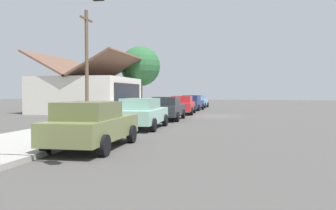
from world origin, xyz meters
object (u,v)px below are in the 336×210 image
Objects in this scene: car_charcoal at (168,108)px; shade_tree at (140,66)px; car_seafoam at (142,113)px; car_navy at (192,103)px; traffic_light_main at (34,23)px; utility_pole_wooden at (87,63)px; car_olive at (93,125)px; car_cherry at (182,105)px; fire_hydrant_red at (172,107)px; car_skyblue at (199,101)px.

shade_tree is at bearing 21.71° from car_charcoal.
car_seafoam is 18.79m from car_navy.
traffic_light_main is 0.69× the size of utility_pole_wooden.
car_charcoal is 0.69× the size of shade_tree.
car_olive and car_seafoam have the same top height.
car_cherry is (18.79, -0.01, 0.00)m from car_olive.
shade_tree is 7.82m from fire_hydrant_red.
car_charcoal is 13.00m from car_navy.
utility_pole_wooden is at bearing 158.03° from fire_hydrant_red.
traffic_light_main reaches higher than car_seafoam.
car_cherry is at bearing -178.25° from car_skyblue.
car_skyblue is at bearing 0.43° from traffic_light_main.
utility_pole_wooden reaches higher than car_skyblue.
car_olive is at bearing 177.22° from car_cherry.
car_navy is (25.34, 0.03, -0.00)m from car_olive.
car_charcoal is 15.58m from shade_tree.
shade_tree is 14.77m from utility_pole_wooden.
car_cherry is 22.60m from traffic_light_main.
car_skyblue is at bearing -1.12° from car_seafoam.
car_olive is 18.79m from car_cherry.
car_seafoam is 14.88m from fire_hydrant_red.
shade_tree reaches higher than car_charcoal.
utility_pole_wooden is (-14.74, -0.45, -0.82)m from shade_tree.
utility_pole_wooden reaches higher than car_olive.
car_cherry is (12.24, -0.13, 0.00)m from car_seafoam.
utility_pole_wooden reaches higher than fire_hydrant_red.
car_olive is 6.61× the size of fire_hydrant_red.
car_navy is 1.00× the size of car_skyblue.
car_charcoal is (12.34, -0.02, -0.00)m from car_olive.
shade_tree is at bearing 11.57° from traffic_light_main.
car_charcoal is at bearing 177.35° from car_cherry.
shade_tree is at bearing 42.66° from fire_hydrant_red.
car_skyblue is at bearing -1.11° from car_olive.
car_charcoal is 0.64× the size of utility_pole_wooden.
car_olive is at bearing -167.28° from shade_tree.
traffic_light_main is (-29.85, -6.11, -1.26)m from shade_tree.
car_seafoam is 20.86m from shade_tree.
car_navy and car_skyblue have the same top height.
car_seafoam is 12.24m from car_cherry.
fire_hydrant_red is at bearing 7.86° from car_charcoal.
shade_tree is 0.93× the size of utility_pole_wooden.
fire_hydrant_red is (21.37, 1.46, -0.32)m from car_olive.
car_charcoal is at bearing 0.63° from traffic_light_main.
car_skyblue is at bearing -2.43° from car_cherry.
car_olive is at bearing -154.49° from utility_pole_wooden.
car_skyblue is (31.75, 0.07, -0.00)m from car_olive.
fire_hydrant_red is at bearing 163.06° from car_navy.
utility_pole_wooden is (4.90, 5.34, 3.11)m from car_seafoam.
shade_tree is (-5.55, 5.84, 3.93)m from car_skyblue.
car_cherry is at bearing -176.74° from car_navy.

